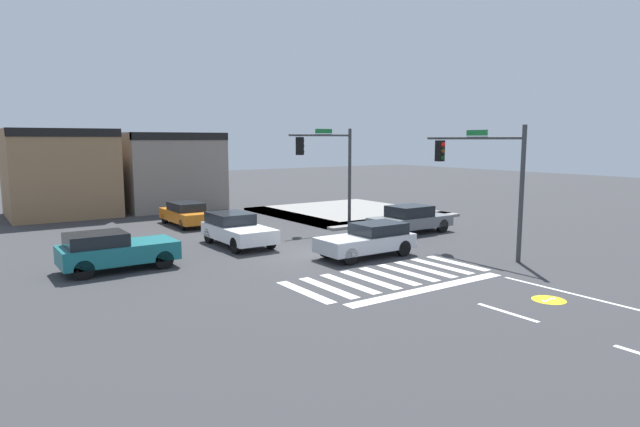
{
  "coord_description": "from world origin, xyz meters",
  "views": [
    {
      "loc": [
        -12.73,
        -18.62,
        4.86
      ],
      "look_at": [
        0.47,
        0.54,
        1.66
      ],
      "focal_mm": 30.27,
      "sensor_mm": 36.0,
      "label": 1
    }
  ],
  "objects_px": {
    "car_white": "(237,229)",
    "car_teal": "(114,250)",
    "car_silver": "(369,239)",
    "car_orange": "(186,214)",
    "traffic_signal_northeast": "(328,159)",
    "car_gray": "(410,219)",
    "traffic_signal_southeast": "(482,167)"
  },
  "relations": [
    {
      "from": "car_white",
      "to": "car_teal",
      "type": "bearing_deg",
      "value": -73.06
    },
    {
      "from": "car_white",
      "to": "car_silver",
      "type": "relative_size",
      "value": 1.02
    },
    {
      "from": "car_orange",
      "to": "traffic_signal_northeast",
      "type": "bearing_deg",
      "value": 51.92
    },
    {
      "from": "car_teal",
      "to": "car_white",
      "type": "xyz_separation_m",
      "value": [
        5.9,
        1.8,
        -0.01
      ]
    },
    {
      "from": "traffic_signal_northeast",
      "to": "car_teal",
      "type": "xyz_separation_m",
      "value": [
        -12.44,
        -3.69,
        -3.01
      ]
    },
    {
      "from": "car_teal",
      "to": "car_gray",
      "type": "relative_size",
      "value": 0.92
    },
    {
      "from": "car_teal",
      "to": "car_silver",
      "type": "height_order",
      "value": "car_teal"
    },
    {
      "from": "car_teal",
      "to": "car_silver",
      "type": "xyz_separation_m",
      "value": [
        9.38,
        -3.54,
        -0.05
      ]
    },
    {
      "from": "traffic_signal_southeast",
      "to": "car_gray",
      "type": "xyz_separation_m",
      "value": [
        1.17,
        5.41,
        -2.99
      ]
    },
    {
      "from": "traffic_signal_northeast",
      "to": "car_teal",
      "type": "relative_size",
      "value": 1.31
    },
    {
      "from": "car_orange",
      "to": "car_white",
      "type": "bearing_deg",
      "value": -1.5
    },
    {
      "from": "car_gray",
      "to": "car_orange",
      "type": "distance_m",
      "value": 12.58
    },
    {
      "from": "traffic_signal_northeast",
      "to": "traffic_signal_southeast",
      "type": "distance_m",
      "value": 9.55
    },
    {
      "from": "car_teal",
      "to": "car_gray",
      "type": "distance_m",
      "value": 14.82
    },
    {
      "from": "car_gray",
      "to": "car_silver",
      "type": "height_order",
      "value": "car_gray"
    },
    {
      "from": "traffic_signal_northeast",
      "to": "car_silver",
      "type": "distance_m",
      "value": 8.43
    },
    {
      "from": "car_gray",
      "to": "car_silver",
      "type": "xyz_separation_m",
      "value": [
        -5.43,
        -3.17,
        -0.02
      ]
    },
    {
      "from": "traffic_signal_southeast",
      "to": "car_silver",
      "type": "bearing_deg",
      "value": 62.29
    },
    {
      "from": "car_gray",
      "to": "car_silver",
      "type": "relative_size",
      "value": 1.09
    },
    {
      "from": "car_teal",
      "to": "car_gray",
      "type": "xyz_separation_m",
      "value": [
        14.81,
        -0.38,
        -0.03
      ]
    },
    {
      "from": "traffic_signal_northeast",
      "to": "car_teal",
      "type": "height_order",
      "value": "traffic_signal_northeast"
    },
    {
      "from": "car_gray",
      "to": "car_white",
      "type": "bearing_deg",
      "value": 166.29
    },
    {
      "from": "car_silver",
      "to": "car_orange",
      "type": "distance_m",
      "value": 12.66
    },
    {
      "from": "car_teal",
      "to": "car_orange",
      "type": "xyz_separation_m",
      "value": [
        6.08,
        8.67,
        -0.08
      ]
    },
    {
      "from": "car_white",
      "to": "car_orange",
      "type": "distance_m",
      "value": 6.88
    },
    {
      "from": "car_teal",
      "to": "car_white",
      "type": "distance_m",
      "value": 6.17
    },
    {
      "from": "traffic_signal_northeast",
      "to": "car_white",
      "type": "height_order",
      "value": "traffic_signal_northeast"
    },
    {
      "from": "traffic_signal_southeast",
      "to": "car_teal",
      "type": "height_order",
      "value": "traffic_signal_southeast"
    },
    {
      "from": "traffic_signal_southeast",
      "to": "car_white",
      "type": "height_order",
      "value": "traffic_signal_southeast"
    },
    {
      "from": "traffic_signal_southeast",
      "to": "traffic_signal_northeast",
      "type": "bearing_deg",
      "value": 7.23
    },
    {
      "from": "car_white",
      "to": "car_orange",
      "type": "bearing_deg",
      "value": 178.5
    },
    {
      "from": "traffic_signal_southeast",
      "to": "car_gray",
      "type": "height_order",
      "value": "traffic_signal_southeast"
    }
  ]
}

